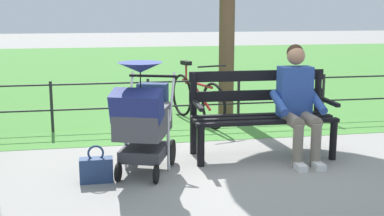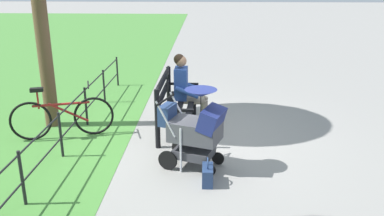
{
  "view_description": "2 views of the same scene",
  "coord_description": "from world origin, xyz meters",
  "px_view_note": "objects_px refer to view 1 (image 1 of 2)",
  "views": [
    {
      "loc": [
        1.34,
        5.23,
        1.67
      ],
      "look_at": [
        0.35,
        -0.01,
        0.6
      ],
      "focal_mm": 46.86,
      "sensor_mm": 36.0,
      "label": 1
    },
    {
      "loc": [
        6.14,
        0.46,
        2.66
      ],
      "look_at": [
        0.3,
        0.24,
        0.67
      ],
      "focal_mm": 38.2,
      "sensor_mm": 36.0,
      "label": 2
    }
  ],
  "objects_px": {
    "stroller": "(143,117)",
    "handbag": "(96,169)",
    "park_bench": "(261,110)",
    "person_on_bench": "(298,99)",
    "bicycle": "(197,98)"
  },
  "relations": [
    {
      "from": "handbag",
      "to": "bicycle",
      "type": "distance_m",
      "value": 2.82
    },
    {
      "from": "bicycle",
      "to": "person_on_bench",
      "type": "bearing_deg",
      "value": 110.04
    },
    {
      "from": "park_bench",
      "to": "bicycle",
      "type": "xyz_separation_m",
      "value": [
        0.39,
        -1.8,
        -0.16
      ]
    },
    {
      "from": "handbag",
      "to": "bicycle",
      "type": "relative_size",
      "value": 0.23
    },
    {
      "from": "stroller",
      "to": "handbag",
      "type": "height_order",
      "value": "stroller"
    },
    {
      "from": "park_bench",
      "to": "person_on_bench",
      "type": "xyz_separation_m",
      "value": [
        -0.35,
        0.22,
        0.15
      ]
    },
    {
      "from": "park_bench",
      "to": "person_on_bench",
      "type": "relative_size",
      "value": 1.27
    },
    {
      "from": "person_on_bench",
      "to": "stroller",
      "type": "height_order",
      "value": "person_on_bench"
    },
    {
      "from": "person_on_bench",
      "to": "bicycle",
      "type": "relative_size",
      "value": 0.8
    },
    {
      "from": "park_bench",
      "to": "bicycle",
      "type": "relative_size",
      "value": 1.01
    },
    {
      "from": "handbag",
      "to": "person_on_bench",
      "type": "bearing_deg",
      "value": -170.42
    },
    {
      "from": "person_on_bench",
      "to": "handbag",
      "type": "bearing_deg",
      "value": 9.58
    },
    {
      "from": "stroller",
      "to": "handbag",
      "type": "bearing_deg",
      "value": 19.63
    },
    {
      "from": "park_bench",
      "to": "bicycle",
      "type": "bearing_deg",
      "value": -77.81
    },
    {
      "from": "bicycle",
      "to": "stroller",
      "type": "bearing_deg",
      "value": 66.07
    }
  ]
}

